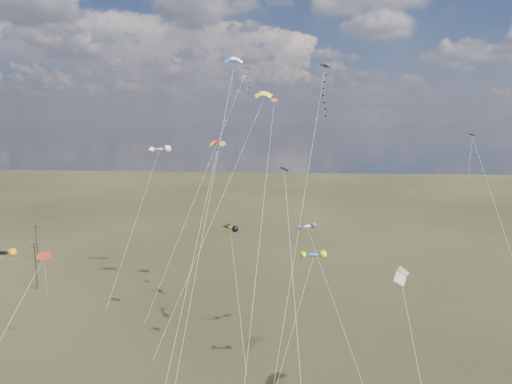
# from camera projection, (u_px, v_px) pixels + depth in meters

# --- Properties ---
(utility_pole_near) EXTENTS (1.40, 0.20, 8.00)m
(utility_pole_near) POSITION_uv_depth(u_px,v_px,m) (36.00, 265.00, 76.20)
(utility_pole_near) COLOR black
(utility_pole_near) RESTS_ON ground
(utility_pole_far) EXTENTS (1.40, 0.20, 8.00)m
(utility_pole_far) POSITION_uv_depth(u_px,v_px,m) (37.00, 242.00, 90.63)
(utility_pole_far) COLOR black
(utility_pole_far) RESTS_ON ground
(diamond_black_high) EXTENTS (6.37, 18.38, 34.46)m
(diamond_black_high) POSITION_uv_depth(u_px,v_px,m) (322.00, 108.00, 50.94)
(diamond_black_high) COLOR black
(diamond_black_high) RESTS_ON ground
(diamond_navy_tall) EXTENTS (13.37, 18.04, 36.64)m
(diamond_navy_tall) POSITION_uv_depth(u_px,v_px,m) (239.00, 99.00, 73.22)
(diamond_navy_tall) COLOR #0C0F4C
(diamond_navy_tall) RESTS_ON ground
(diamond_black_mid) EXTENTS (3.13, 19.53, 23.61)m
(diamond_black_mid) POSITION_uv_depth(u_px,v_px,m) (291.00, 255.00, 40.66)
(diamond_black_mid) COLOR black
(diamond_black_mid) RESTS_ON ground
(diamond_red_low) EXTENTS (6.12, 11.67, 16.06)m
(diamond_red_low) POSITION_uv_depth(u_px,v_px,m) (40.00, 283.00, 41.82)
(diamond_red_low) COLOR #A22B12
(diamond_red_low) RESTS_ON ground
(diamond_navy_right) EXTENTS (4.06, 19.39, 26.51)m
(diamond_navy_right) POSITION_uv_depth(u_px,v_px,m) (475.00, 168.00, 56.48)
(diamond_navy_right) COLOR #091A46
(diamond_navy_right) RESTS_ON ground
(diamond_orange_center) EXTENTS (2.47, 23.37, 30.89)m
(diamond_orange_center) POSITION_uv_depth(u_px,v_px,m) (265.00, 193.00, 51.97)
(diamond_orange_center) COLOR #E65318
(diamond_orange_center) RESTS_ON ground
(parafoil_yellow) EXTENTS (13.27, 16.00, 32.46)m
(parafoil_yellow) POSITION_uv_depth(u_px,v_px,m) (263.00, 95.00, 62.81)
(parafoil_yellow) COLOR yellow
(parafoil_yellow) RESTS_ON ground
(parafoil_blue_white) EXTENTS (4.78, 24.51, 36.94)m
(parafoil_blue_white) POSITION_uv_depth(u_px,v_px,m) (233.00, 60.00, 60.86)
(parafoil_blue_white) COLOR #2273B3
(parafoil_blue_white) RESTS_ON ground
(parafoil_striped) EXTENTS (3.00, 11.94, 16.13)m
(parafoil_striped) POSITION_uv_depth(u_px,v_px,m) (403.00, 272.00, 39.18)
(parafoil_striped) COLOR #DF9E0A
(parafoil_striped) RESTS_ON ground
(parafoil_tricolor) EXTENTS (4.61, 16.55, 26.17)m
(parafoil_tricolor) POSITION_uv_depth(u_px,v_px,m) (217.00, 144.00, 53.85)
(parafoil_tricolor) COLOR yellow
(parafoil_tricolor) RESTS_ON ground
(novelty_black_orange) EXTENTS (7.32, 8.99, 11.95)m
(novelty_black_orange) POSITION_uv_depth(u_px,v_px,m) (3.00, 253.00, 58.49)
(novelty_black_orange) COLOR black
(novelty_black_orange) RESTS_ON ground
(novelty_orange_black) EXTENTS (4.17, 9.83, 15.47)m
(novelty_orange_black) POSITION_uv_depth(u_px,v_px,m) (230.00, 228.00, 56.59)
(novelty_orange_black) COLOR orange
(novelty_orange_black) RESTS_ON ground
(novelty_white_purple) EXTENTS (7.20, 9.46, 15.93)m
(novelty_white_purple) POSITION_uv_depth(u_px,v_px,m) (308.00, 227.00, 54.78)
(novelty_white_purple) COLOR silver
(novelty_white_purple) RESTS_ON ground
(novelty_redwhite_stripe) EXTENTS (6.76, 14.01, 23.92)m
(novelty_redwhite_stripe) POSITION_uv_depth(u_px,v_px,m) (159.00, 150.00, 76.91)
(novelty_redwhite_stripe) COLOR red
(novelty_redwhite_stripe) RESTS_ON ground
(novelty_blue_yellow) EXTENTS (5.93, 9.37, 15.08)m
(novelty_blue_yellow) POSITION_uv_depth(u_px,v_px,m) (313.00, 256.00, 46.43)
(novelty_blue_yellow) COLOR blue
(novelty_blue_yellow) RESTS_ON ground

